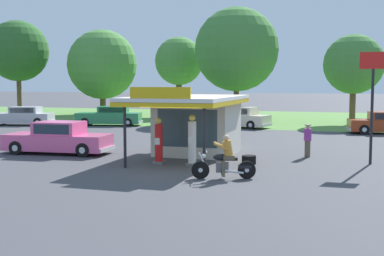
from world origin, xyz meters
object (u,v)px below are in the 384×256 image
Objects in this scene: gas_pump_offside at (192,142)px; roadside_pole_sign at (373,88)px; bystander_admiring_sedan at (308,140)px; gas_pump_nearside at (159,143)px; featured_classic_sedan at (58,139)px; motorcycle_with_rider at (225,161)px; parked_car_second_row_spare at (236,118)px; parked_car_back_row_far_left at (110,117)px; parked_car_back_row_centre_right at (21,117)px; spare_tire_stack at (249,160)px.

roadside_pole_sign reaches higher than gas_pump_offside.
gas_pump_offside is at bearing -160.53° from roadside_pole_sign.
roadside_pole_sign reaches higher than bystander_admiring_sedan.
featured_classic_sedan is (-5.77, 1.37, -0.19)m from gas_pump_nearside.
featured_classic_sedan is 3.54× the size of bystander_admiring_sedan.
bystander_admiring_sedan is (4.41, 3.75, -0.16)m from gas_pump_offside.
motorcycle_with_rider reaches higher than featured_classic_sedan.
roadside_pole_sign is (14.35, 1.14, 2.51)m from featured_classic_sedan.
motorcycle_with_rider is (1.98, -2.45, -0.31)m from gas_pump_offside.
parked_car_second_row_spare is 17.97m from roadside_pole_sign.
parked_car_second_row_spare is 10.19m from parked_car_back_row_far_left.
featured_classic_sedan is 17.94m from parked_car_back_row_centre_right.
parked_car_second_row_spare is at bearing 72.35° from featured_classic_sedan.
parked_car_second_row_spare reaches higher than spare_tire_stack.
spare_tire_stack is at bearing -75.84° from parked_car_second_row_spare.
gas_pump_offside is 1.38× the size of bystander_admiring_sedan.
parked_car_second_row_spare reaches higher than parked_car_back_row_far_left.
motorcycle_with_rider is at bearing -51.05° from gas_pump_offside.
parked_car_second_row_spare is 1.04× the size of parked_car_back_row_centre_right.
gas_pump_offside is 24.22m from parked_car_back_row_centre_right.
gas_pump_offside is 0.38× the size of parked_car_back_row_far_left.
gas_pump_nearside is 6.99m from bystander_admiring_sedan.
motorcycle_with_rider is 1.46× the size of bystander_admiring_sedan.
parked_car_second_row_spare is at bearing 96.52° from gas_pump_offside.
roadside_pole_sign is (9.13, -15.27, 2.48)m from parked_car_second_row_spare.
parked_car_back_row_centre_right is 25.43m from spare_tire_stack.
featured_classic_sedan is at bearing -168.48° from bystander_admiring_sedan.
gas_pump_nearside is at bearing -147.57° from bystander_admiring_sedan.
gas_pump_offside is at bearing -53.69° from parked_car_back_row_far_left.
spare_tire_stack is (3.68, 1.02, -0.71)m from gas_pump_nearside.
motorcycle_with_rider is 0.40× the size of parked_car_back_row_far_left.
gas_pump_offside is 0.39× the size of featured_classic_sedan.
parked_car_back_row_centre_right is at bearing 155.00° from bystander_admiring_sedan.
parked_car_back_row_far_left is at bearing 142.35° from bystander_admiring_sedan.
gas_pump_nearside reaches higher than parked_car_back_row_far_left.
bystander_admiring_sedan is at bearing 11.52° from featured_classic_sedan.
gas_pump_nearside is 5.93m from featured_classic_sedan.
gas_pump_nearside is 0.34× the size of parked_car_second_row_spare.
motorcycle_with_rider is 6.66m from bystander_admiring_sedan.
motorcycle_with_rider is at bearing -53.34° from parked_car_back_row_far_left.
roadside_pole_sign is (26.30, -12.25, 2.52)m from parked_car_back_row_centre_right.
roadside_pole_sign is at bearing -36.06° from parked_car_back_row_far_left.
gas_pump_offside reaches higher than spare_tire_stack.
parked_car_back_row_far_left is (-4.89, 15.15, 0.01)m from featured_classic_sedan.
bystander_admiring_sedan is (11.67, 2.38, 0.10)m from featured_classic_sedan.
spare_tire_stack is (0.22, 3.47, -0.47)m from motorcycle_with_rider.
roadside_pole_sign is (2.69, -1.24, 2.41)m from bystander_admiring_sedan.
parked_car_back_row_centre_right is at bearing 155.03° from roadside_pole_sign.
motorcycle_with_rider is at bearing -111.43° from bystander_admiring_sedan.
roadside_pole_sign is at bearing 19.47° from gas_pump_offside.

